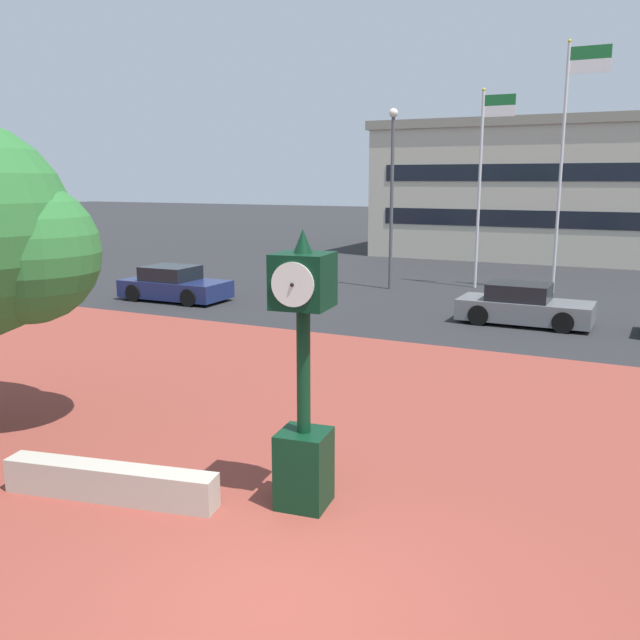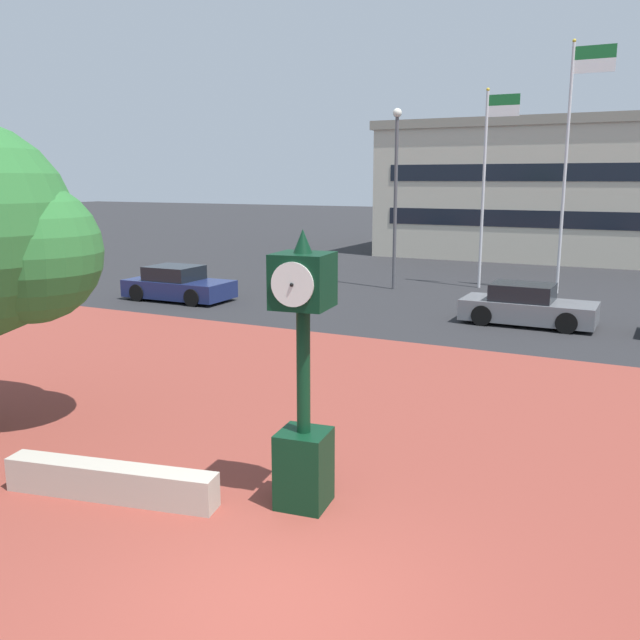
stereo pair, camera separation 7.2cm
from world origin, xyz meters
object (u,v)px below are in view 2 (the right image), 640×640
(car_street_mid, at_px, (527,307))
(civic_building, at_px, (583,189))
(flagpole_secondary, at_px, (571,149))
(car_street_far, at_px, (178,285))
(street_lamp_post, at_px, (396,182))
(street_clock, at_px, (303,383))
(flagpole_primary, at_px, (487,175))

(car_street_mid, bearing_deg, civic_building, -177.43)
(car_street_mid, bearing_deg, flagpole_secondary, 179.02)
(car_street_far, xyz_separation_m, civic_building, (11.64, 23.53, 3.29))
(flagpole_secondary, xyz_separation_m, street_lamp_post, (-6.37, -1.94, -1.24))
(car_street_mid, relative_size, street_lamp_post, 0.56)
(car_street_mid, relative_size, car_street_far, 1.00)
(street_clock, relative_size, civic_building, 0.17)
(car_street_far, height_order, civic_building, civic_building)
(street_clock, xyz_separation_m, street_lamp_post, (-5.70, 18.68, 2.59))
(street_clock, xyz_separation_m, flagpole_primary, (-2.50, 20.62, 2.85))
(flagpole_secondary, relative_size, civic_building, 0.43)
(car_street_far, distance_m, flagpole_secondary, 15.86)
(car_street_mid, bearing_deg, car_street_far, -83.79)
(street_clock, height_order, civic_building, civic_building)
(car_street_far, relative_size, civic_building, 0.18)
(civic_building, bearing_deg, flagpole_primary, -97.76)
(street_clock, height_order, car_street_far, street_clock)
(car_street_mid, xyz_separation_m, flagpole_secondary, (0.14, 6.73, 5.04))
(car_street_far, height_order, flagpole_secondary, flagpole_secondary)
(flagpole_secondary, bearing_deg, street_lamp_post, -163.09)
(street_clock, height_order, flagpole_secondary, flagpole_secondary)
(car_street_far, bearing_deg, flagpole_secondary, 121.58)
(civic_building, relative_size, street_lamp_post, 3.06)
(street_clock, xyz_separation_m, car_street_mid, (0.53, 13.89, -1.20))
(car_street_mid, distance_m, street_lamp_post, 8.73)
(flagpole_secondary, bearing_deg, civic_building, 93.91)
(street_clock, bearing_deg, street_lamp_post, 100.06)
(flagpole_secondary, xyz_separation_m, civic_building, (-1.06, 15.48, -1.74))
(civic_building, bearing_deg, car_street_mid, -87.62)
(street_clock, height_order, street_lamp_post, street_lamp_post)
(car_street_far, bearing_deg, street_clock, 42.95)
(flagpole_primary, xyz_separation_m, civic_building, (2.11, 15.48, -0.75))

